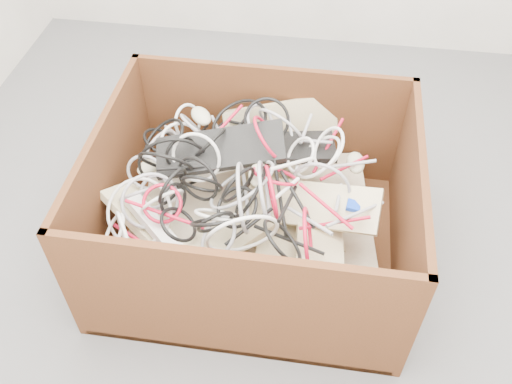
# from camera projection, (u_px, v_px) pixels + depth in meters

# --- Properties ---
(ground) EXTENTS (3.00, 3.00, 0.00)m
(ground) POSITION_uv_depth(u_px,v_px,m) (266.00, 240.00, 2.20)
(ground) COLOR #5B5B5E
(ground) RESTS_ON ground
(cardboard_box) EXTENTS (1.08, 0.90, 0.54)m
(cardboard_box) POSITION_uv_depth(u_px,v_px,m) (251.00, 224.00, 2.07)
(cardboard_box) COLOR #3B240E
(cardboard_box) RESTS_ON ground
(keyboard_pile) EXTENTS (0.96, 0.90, 0.42)m
(keyboard_pile) POSITION_uv_depth(u_px,v_px,m) (262.00, 195.00, 1.99)
(keyboard_pile) COLOR beige
(keyboard_pile) RESTS_ON cardboard_box
(mice_scatter) EXTENTS (0.84, 0.73, 0.18)m
(mice_scatter) POSITION_uv_depth(u_px,v_px,m) (233.00, 175.00, 1.95)
(mice_scatter) COLOR beige
(mice_scatter) RESTS_ON keyboard_pile
(power_strip_left) EXTENTS (0.29, 0.12, 0.12)m
(power_strip_left) POSITION_uv_depth(u_px,v_px,m) (211.00, 166.00, 1.99)
(power_strip_left) COLOR white
(power_strip_left) RESTS_ON keyboard_pile
(power_strip_right) EXTENTS (0.24, 0.21, 0.09)m
(power_strip_right) POSITION_uv_depth(u_px,v_px,m) (153.00, 223.00, 1.85)
(power_strip_right) COLOR white
(power_strip_right) RESTS_ON keyboard_pile
(vga_plug) EXTENTS (0.05, 0.05, 0.03)m
(vga_plug) POSITION_uv_depth(u_px,v_px,m) (353.00, 206.00, 1.86)
(vga_plug) COLOR #0D37C7
(vga_plug) RESTS_ON keyboard_pile
(cable_tangle) EXTENTS (0.96, 0.85, 0.38)m
(cable_tangle) POSITION_uv_depth(u_px,v_px,m) (221.00, 177.00, 1.88)
(cable_tangle) COLOR silver
(cable_tangle) RESTS_ON keyboard_pile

